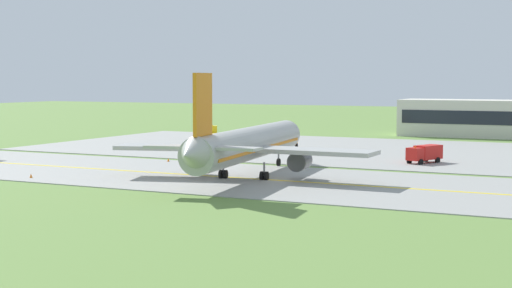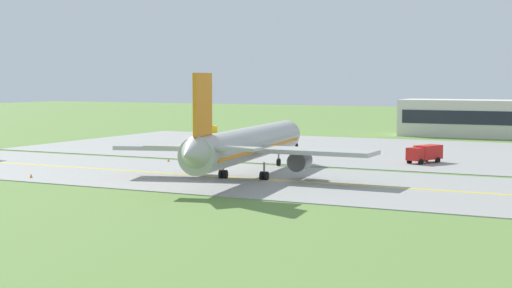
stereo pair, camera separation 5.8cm
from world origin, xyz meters
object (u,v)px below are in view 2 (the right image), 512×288
airplane_lead (248,144)px  service_truck_fuel (425,153)px  service_truck_baggage (212,132)px  service_truck_catering (288,140)px

airplane_lead → service_truck_fuel: (15.37, 25.73, -2.60)m
airplane_lead → service_truck_baggage: (-35.91, 54.93, -2.95)m
service_truck_baggage → service_truck_fuel: service_truck_fuel is taller
service_truck_fuel → service_truck_baggage: bearing=150.3°
airplane_lead → service_truck_catering: airplane_lead is taller
service_truck_baggage → service_truck_catering: service_truck_catering is taller
airplane_lead → service_truck_catering: bearing=106.6°
airplane_lead → service_truck_fuel: airplane_lead is taller
service_truck_baggage → service_truck_fuel: (51.28, -29.20, 0.35)m
service_truck_baggage → service_truck_fuel: size_ratio=1.05×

